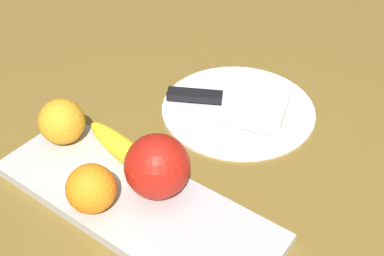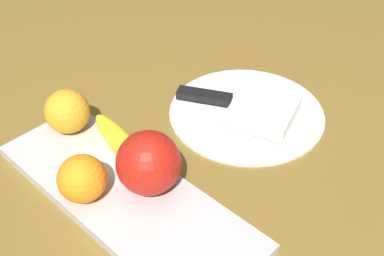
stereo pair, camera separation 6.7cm
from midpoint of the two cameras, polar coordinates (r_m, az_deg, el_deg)
ground_plane at (r=0.62m, az=-10.87°, el=-10.84°), size 2.40×2.40×0.00m
fruit_tray at (r=0.63m, az=-9.92°, el=-8.67°), size 0.39×0.14×0.02m
apple at (r=0.60m, az=-7.33°, el=-4.67°), size 0.08×0.08×0.08m
banana at (r=0.66m, az=-10.42°, el=-3.11°), size 0.18×0.07×0.03m
orange_near_apple at (r=0.71m, az=-17.75°, el=0.62°), size 0.07×0.07×0.07m
orange_near_banana at (r=0.61m, az=-14.96°, el=-7.07°), size 0.06×0.06×0.06m
dinner_plate at (r=0.78m, az=3.01°, el=2.32°), size 0.25×0.25×0.01m
folded_napkin at (r=0.75m, az=4.99°, el=2.47°), size 0.12×0.12×0.02m
knife at (r=0.78m, az=-1.00°, el=3.62°), size 0.17×0.10×0.01m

